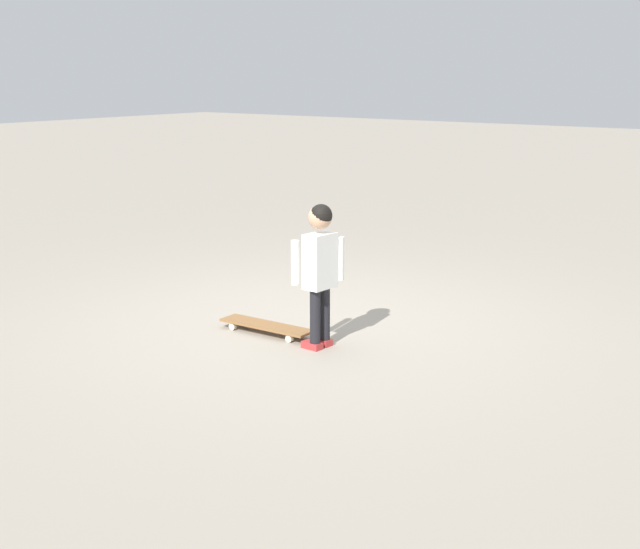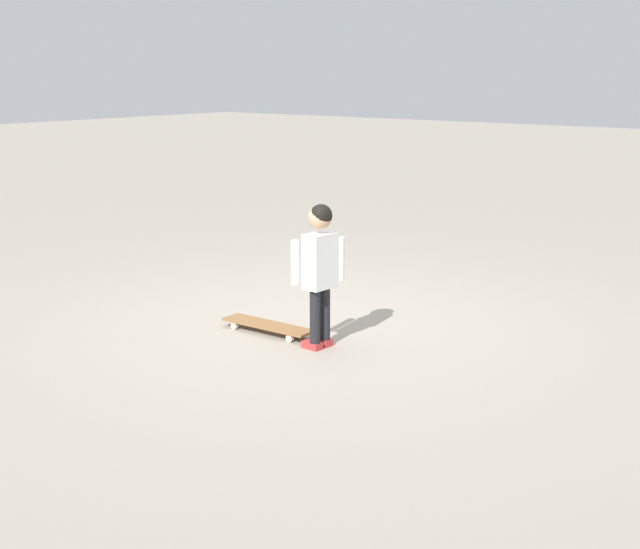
# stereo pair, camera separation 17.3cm
# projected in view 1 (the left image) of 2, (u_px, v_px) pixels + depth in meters

# --- Properties ---
(ground_plane) EXTENTS (50.00, 50.00, 0.00)m
(ground_plane) POSITION_uv_depth(u_px,v_px,m) (306.00, 322.00, 6.93)
(ground_plane) COLOR #9E9384
(child_person) EXTENTS (0.36, 0.24, 1.06)m
(child_person) POSITION_uv_depth(u_px,v_px,m) (320.00, 260.00, 6.13)
(child_person) COLOR black
(child_person) RESTS_ON ground
(skateboard) EXTENTS (0.21, 0.79, 0.07)m
(skateboard) POSITION_uv_depth(u_px,v_px,m) (266.00, 326.00, 6.60)
(skateboard) COLOR olive
(skateboard) RESTS_ON ground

